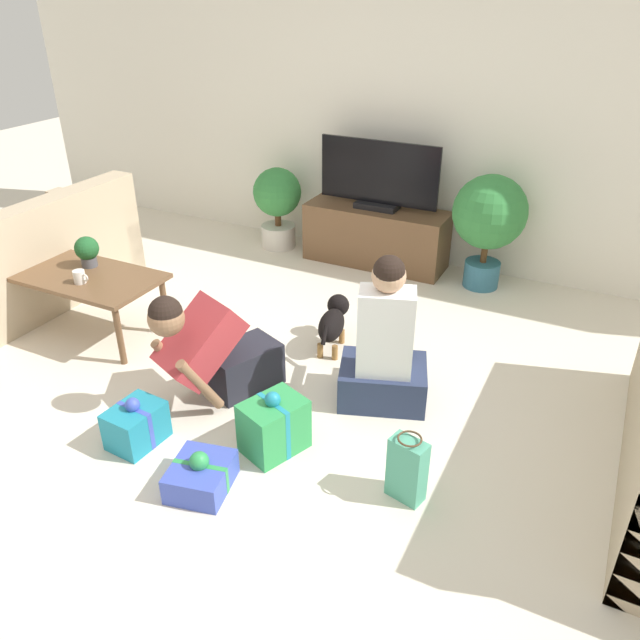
{
  "coord_description": "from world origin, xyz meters",
  "views": [
    {
      "loc": [
        1.71,
        -2.56,
        2.3
      ],
      "look_at": [
        0.2,
        0.42,
        0.45
      ],
      "focal_mm": 35.0,
      "sensor_mm": 36.0,
      "label": 1
    }
  ],
  "objects_px": {
    "coffee_table": "(86,281)",
    "gift_box_b": "(136,425)",
    "sofa_left": "(19,268)",
    "tv_console": "(376,236)",
    "person_sitting": "(384,351)",
    "tabletop_plant": "(87,250)",
    "potted_plant_back_right": "(489,217)",
    "dog": "(333,320)",
    "potted_plant_back_left": "(277,201)",
    "person_kneeling": "(213,350)",
    "gift_bag_a": "(407,469)",
    "gift_box_c": "(274,426)",
    "tv": "(378,179)",
    "gift_box_a": "(201,475)",
    "mug": "(80,277)"
  },
  "relations": [
    {
      "from": "gift_box_b",
      "to": "tabletop_plant",
      "type": "bearing_deg",
      "value": 141.63
    },
    {
      "from": "person_kneeling",
      "to": "person_sitting",
      "type": "relative_size",
      "value": 0.84
    },
    {
      "from": "tv_console",
      "to": "dog",
      "type": "bearing_deg",
      "value": -78.78
    },
    {
      "from": "tv_console",
      "to": "gift_box_b",
      "type": "relative_size",
      "value": 3.98
    },
    {
      "from": "potted_plant_back_left",
      "to": "gift_box_c",
      "type": "height_order",
      "value": "potted_plant_back_left"
    },
    {
      "from": "coffee_table",
      "to": "tv",
      "type": "bearing_deg",
      "value": 57.23
    },
    {
      "from": "tv_console",
      "to": "gift_box_b",
      "type": "xyz_separation_m",
      "value": [
        -0.23,
        -2.92,
        -0.14
      ]
    },
    {
      "from": "tv_console",
      "to": "gift_box_a",
      "type": "bearing_deg",
      "value": -84.31
    },
    {
      "from": "gift_box_b",
      "to": "gift_box_c",
      "type": "xyz_separation_m",
      "value": [
        0.71,
        0.3,
        0.04
      ]
    },
    {
      "from": "coffee_table",
      "to": "mug",
      "type": "relative_size",
      "value": 9.08
    },
    {
      "from": "person_sitting",
      "to": "gift_box_a",
      "type": "distance_m",
      "value": 1.27
    },
    {
      "from": "tv",
      "to": "person_kneeling",
      "type": "height_order",
      "value": "tv"
    },
    {
      "from": "gift_bag_a",
      "to": "gift_box_a",
      "type": "bearing_deg",
      "value": -156.65
    },
    {
      "from": "tv_console",
      "to": "gift_bag_a",
      "type": "bearing_deg",
      "value": -64.63
    },
    {
      "from": "person_kneeling",
      "to": "gift_box_a",
      "type": "relative_size",
      "value": 2.16
    },
    {
      "from": "sofa_left",
      "to": "coffee_table",
      "type": "distance_m",
      "value": 0.85
    },
    {
      "from": "dog",
      "to": "gift_box_c",
      "type": "bearing_deg",
      "value": 86.59
    },
    {
      "from": "tv_console",
      "to": "potted_plant_back_right",
      "type": "distance_m",
      "value": 1.04
    },
    {
      "from": "tv",
      "to": "person_sitting",
      "type": "relative_size",
      "value": 1.09
    },
    {
      "from": "dog",
      "to": "tabletop_plant",
      "type": "bearing_deg",
      "value": 3.03
    },
    {
      "from": "tv",
      "to": "person_kneeling",
      "type": "distance_m",
      "value": 2.41
    },
    {
      "from": "sofa_left",
      "to": "gift_bag_a",
      "type": "distance_m",
      "value": 3.5
    },
    {
      "from": "mug",
      "to": "gift_box_a",
      "type": "bearing_deg",
      "value": -28.04
    },
    {
      "from": "gift_box_b",
      "to": "mug",
      "type": "distance_m",
      "value": 1.32
    },
    {
      "from": "coffee_table",
      "to": "gift_bag_a",
      "type": "height_order",
      "value": "coffee_table"
    },
    {
      "from": "coffee_table",
      "to": "gift_box_b",
      "type": "height_order",
      "value": "coffee_table"
    },
    {
      "from": "tv_console",
      "to": "gift_bag_a",
      "type": "height_order",
      "value": "tv_console"
    },
    {
      "from": "potted_plant_back_left",
      "to": "gift_box_b",
      "type": "xyz_separation_m",
      "value": [
        0.75,
        -2.87,
        -0.33
      ]
    },
    {
      "from": "coffee_table",
      "to": "person_kneeling",
      "type": "height_order",
      "value": "person_kneeling"
    },
    {
      "from": "sofa_left",
      "to": "gift_box_b",
      "type": "distance_m",
      "value": 2.17
    },
    {
      "from": "potted_plant_back_right",
      "to": "dog",
      "type": "bearing_deg",
      "value": -115.48
    },
    {
      "from": "tv",
      "to": "gift_box_a",
      "type": "relative_size",
      "value": 2.81
    },
    {
      "from": "potted_plant_back_left",
      "to": "person_sitting",
      "type": "xyz_separation_m",
      "value": [
        1.83,
        -1.89,
        -0.09
      ]
    },
    {
      "from": "person_kneeling",
      "to": "coffee_table",
      "type": "bearing_deg",
      "value": -169.46
    },
    {
      "from": "sofa_left",
      "to": "potted_plant_back_right",
      "type": "height_order",
      "value": "potted_plant_back_right"
    },
    {
      "from": "tv_console",
      "to": "potted_plant_back_right",
      "type": "height_order",
      "value": "potted_plant_back_right"
    },
    {
      "from": "coffee_table",
      "to": "potted_plant_back_right",
      "type": "distance_m",
      "value": 3.11
    },
    {
      "from": "gift_box_b",
      "to": "tv_console",
      "type": "bearing_deg",
      "value": 85.55
    },
    {
      "from": "sofa_left",
      "to": "gift_box_a",
      "type": "bearing_deg",
      "value": 66.94
    },
    {
      "from": "tv",
      "to": "mug",
      "type": "bearing_deg",
      "value": -119.8
    },
    {
      "from": "person_kneeling",
      "to": "gift_bag_a",
      "type": "distance_m",
      "value": 1.37
    },
    {
      "from": "tv",
      "to": "gift_box_c",
      "type": "xyz_separation_m",
      "value": [
        0.48,
        -2.62,
        -0.62
      ]
    },
    {
      "from": "coffee_table",
      "to": "gift_box_c",
      "type": "distance_m",
      "value": 1.92
    },
    {
      "from": "gift_box_b",
      "to": "gift_box_c",
      "type": "bearing_deg",
      "value": 22.8
    },
    {
      "from": "person_sitting",
      "to": "dog",
      "type": "xyz_separation_m",
      "value": [
        -0.55,
        0.45,
        -0.15
      ]
    },
    {
      "from": "potted_plant_back_left",
      "to": "gift_box_c",
      "type": "xyz_separation_m",
      "value": [
        1.46,
        -2.57,
        -0.29
      ]
    },
    {
      "from": "person_sitting",
      "to": "gift_box_b",
      "type": "bearing_deg",
      "value": 22.84
    },
    {
      "from": "sofa_left",
      "to": "person_sitting",
      "type": "relative_size",
      "value": 1.94
    },
    {
      "from": "coffee_table",
      "to": "person_sitting",
      "type": "distance_m",
      "value": 2.2
    },
    {
      "from": "potted_plant_back_right",
      "to": "gift_box_b",
      "type": "height_order",
      "value": "potted_plant_back_right"
    }
  ]
}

